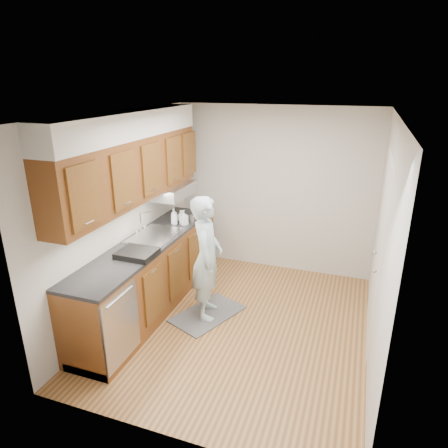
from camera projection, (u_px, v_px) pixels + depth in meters
name	position (u px, v px, depth m)	size (l,w,h in m)	color
floor	(238.00, 324.00, 4.90)	(3.50, 3.50, 0.00)	#A2703D
ceiling	(241.00, 114.00, 4.04)	(3.50, 3.50, 0.00)	white
wall_left	(124.00, 215.00, 4.94)	(0.02, 3.50, 2.50)	#BBB7AF
wall_right	(382.00, 247.00, 4.00)	(0.02, 3.50, 2.50)	#BBB7AF
wall_back	(274.00, 191.00, 6.02)	(3.00, 0.02, 2.50)	#BBB7AF
counter	(149.00, 274.00, 5.10)	(0.64, 2.80, 1.30)	brown
upper_cabinets	(133.00, 159.00, 4.69)	(0.47, 2.80, 1.21)	brown
closet_door	(378.00, 255.00, 4.35)	(0.02, 1.22, 2.05)	white
floor_mat	(208.00, 314.00, 5.10)	(0.54, 0.92, 0.02)	slate
person	(207.00, 250.00, 4.80)	(0.62, 0.42, 1.77)	#A9C5CE
soap_bottle_a	(174.00, 216.00, 5.48)	(0.09, 0.09, 0.24)	silver
soap_bottle_b	(184.00, 217.00, 5.48)	(0.09, 0.10, 0.21)	silver
soap_bottle_c	(181.00, 216.00, 5.60)	(0.13, 0.13, 0.17)	silver
steel_can	(192.00, 219.00, 5.59)	(0.06, 0.06, 0.11)	#A5A5AA
dish_rack	(137.00, 254.00, 4.52)	(0.42, 0.35, 0.07)	black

